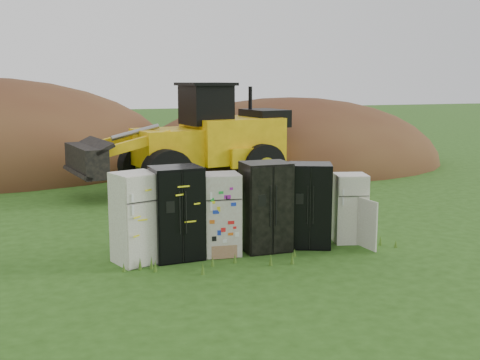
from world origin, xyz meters
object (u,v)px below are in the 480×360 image
object	(u,v)px
fridge_black_right	(309,205)
wheel_loader	(182,137)
fridge_sticker	(221,214)
fridge_black_side	(177,213)
fridge_dark_mid	(266,206)
fridge_leftmost	(136,218)
fridge_open_door	(350,208)

from	to	relation	value
fridge_black_right	wheel_loader	size ratio (longest dim) A/B	0.25
fridge_sticker	fridge_black_right	world-z (taller)	fridge_black_right
wheel_loader	fridge_black_side	bearing A→B (deg)	-114.24
fridge_dark_mid	wheel_loader	world-z (taller)	wheel_loader
fridge_black_side	wheel_loader	xyz separation A→B (m)	(1.87, 7.40, 0.81)
fridge_black_side	fridge_sticker	xyz separation A→B (m)	(0.94, 0.00, -0.09)
fridge_leftmost	fridge_dark_mid	bearing A→B (deg)	-18.72
fridge_sticker	fridge_black_right	size ratio (longest dim) A/B	0.94
fridge_leftmost	fridge_black_right	bearing A→B (deg)	-19.24
fridge_dark_mid	fridge_sticker	bearing A→B (deg)	179.67
fridge_dark_mid	fridge_black_right	xyz separation A→B (m)	(1.02, -0.03, -0.04)
fridge_leftmost	wheel_loader	bearing A→B (deg)	51.08
fridge_open_door	fridge_leftmost	bearing A→B (deg)	-165.48
fridge_dark_mid	fridge_black_right	distance (m)	1.02
fridge_leftmost	fridge_sticker	bearing A→B (deg)	-18.51
fridge_black_side	fridge_black_right	world-z (taller)	fridge_black_side
fridge_dark_mid	fridge_open_door	world-z (taller)	fridge_dark_mid
fridge_leftmost	fridge_dark_mid	size ratio (longest dim) A/B	0.96
fridge_leftmost	fridge_sticker	xyz separation A→B (m)	(1.78, 0.01, -0.05)
fridge_open_door	fridge_black_right	bearing A→B (deg)	-163.64
fridge_open_door	wheel_loader	bearing A→B (deg)	120.53
fridge_black_side	fridge_open_door	size ratio (longest dim) A/B	1.23
fridge_dark_mid	fridge_open_door	bearing A→B (deg)	-0.03
fridge_open_door	fridge_black_side	bearing A→B (deg)	-165.57
fridge_black_right	fridge_open_door	world-z (taller)	fridge_black_right
fridge_black_side	fridge_open_door	xyz separation A→B (m)	(4.00, -0.00, -0.18)
fridge_leftmost	fridge_dark_mid	xyz separation A→B (m)	(2.80, 0.01, 0.04)
fridge_black_side	fridge_dark_mid	distance (m)	1.96
fridge_sticker	fridge_leftmost	bearing A→B (deg)	-173.77
fridge_sticker	fridge_dark_mid	distance (m)	1.02
fridge_leftmost	fridge_black_right	xyz separation A→B (m)	(3.82, -0.03, 0.01)
fridge_dark_mid	fridge_black_right	size ratio (longest dim) A/B	1.04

